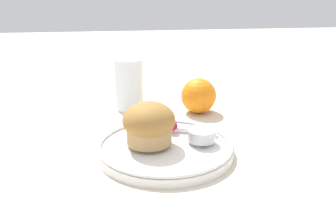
# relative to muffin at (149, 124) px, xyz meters

# --- Properties ---
(ground_plane) EXTENTS (3.00, 3.00, 0.00)m
(ground_plane) POSITION_rel_muffin_xyz_m (0.03, 0.02, -0.05)
(ground_plane) COLOR beige
(plate) EXTENTS (0.23, 0.23, 0.02)m
(plate) POSITION_rel_muffin_xyz_m (0.03, -0.00, -0.04)
(plate) COLOR white
(plate) RESTS_ON ground_plane
(muffin) EXTENTS (0.09, 0.09, 0.07)m
(muffin) POSITION_rel_muffin_xyz_m (0.00, 0.00, 0.00)
(muffin) COLOR tan
(muffin) RESTS_ON plate
(cream_ramekin) EXTENTS (0.05, 0.05, 0.02)m
(cream_ramekin) POSITION_rel_muffin_xyz_m (0.09, -0.00, -0.02)
(cream_ramekin) COLOR silver
(cream_ramekin) RESTS_ON plate
(berry_pair) EXTENTS (0.03, 0.02, 0.02)m
(berry_pair) POSITION_rel_muffin_xyz_m (0.04, 0.05, -0.02)
(berry_pair) COLOR #B7192D
(berry_pair) RESTS_ON plate
(butter_knife) EXTENTS (0.16, 0.09, 0.00)m
(butter_knife) POSITION_rel_muffin_xyz_m (0.04, 0.06, -0.03)
(butter_knife) COLOR silver
(butter_knife) RESTS_ON plate
(orange_fruit) EXTENTS (0.08, 0.08, 0.08)m
(orange_fruit) POSITION_rel_muffin_xyz_m (0.12, 0.19, -0.01)
(orange_fruit) COLOR orange
(orange_fruit) RESTS_ON ground_plane
(juice_glass) EXTENTS (0.06, 0.06, 0.11)m
(juice_glass) POSITION_rel_muffin_xyz_m (-0.03, 0.23, 0.00)
(juice_glass) COLOR silver
(juice_glass) RESTS_ON ground_plane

